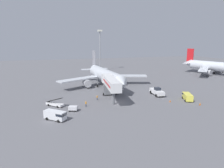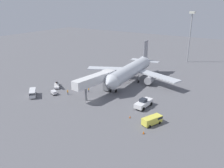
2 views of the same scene
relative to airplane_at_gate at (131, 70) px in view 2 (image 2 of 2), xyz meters
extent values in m
plane|color=slate|center=(-1.77, -21.94, -4.65)|extent=(300.00, 300.00, 0.00)
cylinder|color=silver|center=(0.09, -1.18, 0.12)|extent=(7.24, 28.51, 5.02)
cone|color=silver|center=(1.34, -16.90, 0.12)|extent=(5.17, 3.72, 4.92)
cone|color=silver|center=(-1.23, 15.47, 0.49)|extent=(5.16, 5.56, 4.77)
cube|color=gray|center=(-1.13, 14.17, 5.13)|extent=(0.68, 4.10, 8.03)
cube|color=silver|center=(1.91, 14.04, 0.74)|extent=(6.24, 3.44, 0.24)
cube|color=silver|center=(-4.10, 13.56, 0.74)|extent=(6.24, 3.44, 0.24)
cube|color=silver|center=(9.97, 2.09, -1.01)|extent=(17.62, 9.05, 0.44)
cube|color=silver|center=(-10.17, 0.49, -1.01)|extent=(17.20, 11.33, 0.44)
cylinder|color=#A8A8AD|center=(7.13, 0.92, -2.69)|extent=(3.04, 3.81, 2.77)
cylinder|color=#A8A8AD|center=(-7.18, -0.22, -2.69)|extent=(3.04, 3.81, 2.77)
cylinder|color=gray|center=(0.96, -12.14, -2.75)|extent=(0.28, 0.28, 2.71)
cylinder|color=black|center=(0.96, -12.14, -4.10)|extent=(0.44, 1.12, 1.10)
cylinder|color=gray|center=(2.84, 0.73, -2.75)|extent=(0.28, 0.28, 2.71)
cylinder|color=black|center=(2.84, 0.73, -4.10)|extent=(0.44, 1.12, 1.10)
cylinder|color=gray|center=(-2.92, 0.28, -2.75)|extent=(0.28, 0.28, 2.71)
cylinder|color=black|center=(-2.92, 0.28, -4.10)|extent=(0.44, 1.12, 1.10)
cube|color=silver|center=(-3.08, -19.81, 1.17)|extent=(4.50, 14.85, 2.70)
cube|color=red|center=(-4.59, -19.65, 1.17)|extent=(1.31, 12.21, 0.44)
cube|color=silver|center=(-2.26, -11.94, 1.17)|extent=(3.72, 3.14, 2.84)
cube|color=#232833|center=(-2.13, -10.65, 1.42)|extent=(3.31, 0.58, 0.90)
cube|color=slate|center=(-2.32, -12.54, -2.22)|extent=(2.72, 2.05, 4.07)
cylinder|color=black|center=(-3.74, -12.39, -4.25)|extent=(0.38, 0.83, 0.80)
cylinder|color=black|center=(-0.91, -12.69, -4.25)|extent=(0.38, 0.83, 0.80)
cylinder|color=slate|center=(-3.38, -22.72, -2.42)|extent=(0.70, 0.70, 4.47)
cube|color=white|center=(13.80, -17.34, -3.45)|extent=(3.04, 7.08, 1.31)
cube|color=#232833|center=(13.77, -17.69, -2.34)|extent=(1.91, 1.93, 0.90)
cylinder|color=black|center=(14.83, -19.67, -4.10)|extent=(0.48, 1.13, 1.10)
cylinder|color=black|center=(12.43, -19.49, -4.10)|extent=(0.48, 1.13, 1.10)
cylinder|color=black|center=(15.17, -15.19, -4.10)|extent=(0.48, 1.13, 1.10)
cylinder|color=black|center=(12.76, -15.01, -4.10)|extent=(0.48, 1.13, 1.10)
cube|color=white|center=(-19.68, -19.26, -4.08)|extent=(5.12, 5.11, 0.55)
cube|color=black|center=(-19.68, -19.26, -2.80)|extent=(4.62, 4.61, 1.96)
cylinder|color=black|center=(-17.94, -19.88, -4.35)|extent=(0.58, 0.58, 0.60)
cylinder|color=black|center=(-19.05, -20.99, -4.35)|extent=(0.58, 0.58, 0.60)
cylinder|color=black|center=(-20.31, -17.52, -4.35)|extent=(0.58, 0.58, 0.60)
cylinder|color=black|center=(-21.42, -18.63, -4.35)|extent=(0.58, 0.58, 0.60)
cube|color=silver|center=(-19.84, -29.71, -3.41)|extent=(5.26, 4.96, 1.91)
cube|color=#1E232D|center=(-18.47, -30.92, -2.99)|extent=(2.55, 2.56, 0.61)
cylinder|color=black|center=(-18.00, -30.14, -4.31)|extent=(0.73, 0.70, 0.68)
cylinder|color=black|center=(-19.19, -31.48, -4.31)|extent=(0.73, 0.70, 0.68)
cylinder|color=black|center=(-20.49, -27.93, -4.31)|extent=(0.73, 0.70, 0.68)
cylinder|color=black|center=(-21.68, -29.27, -4.31)|extent=(0.73, 0.70, 0.68)
cube|color=#E5DB4C|center=(19.99, -25.31, -3.48)|extent=(3.98, 5.76, 1.76)
cube|color=#1E232D|center=(20.69, -23.62, -3.10)|extent=(2.61, 2.40, 0.56)
cylinder|color=black|center=(19.71, -23.38, -4.31)|extent=(0.61, 0.77, 0.68)
cylinder|color=black|center=(21.55, -24.15, -4.31)|extent=(0.61, 0.77, 0.68)
cylinder|color=black|center=(18.43, -26.46, -4.31)|extent=(0.61, 0.77, 0.68)
cylinder|color=black|center=(20.27, -27.23, -4.31)|extent=(0.61, 0.77, 0.68)
cube|color=#38383D|center=(-15.20, -24.88, -4.36)|extent=(2.56, 2.02, 0.22)
cube|color=silver|center=(-15.20, -24.88, -3.78)|extent=(2.56, 2.02, 0.95)
cylinder|color=black|center=(-16.15, -25.21, -4.47)|extent=(0.38, 0.23, 0.36)
cylinder|color=black|center=(-15.73, -24.03, -4.47)|extent=(0.38, 0.23, 0.36)
cylinder|color=black|center=(-14.67, -25.73, -4.47)|extent=(0.38, 0.23, 0.36)
cylinder|color=black|center=(-14.26, -24.55, -4.47)|extent=(0.38, 0.23, 0.36)
cylinder|color=#1E2333|center=(-11.35, -22.41, -4.23)|extent=(0.28, 0.28, 0.84)
cylinder|color=orange|center=(-11.35, -22.41, -3.49)|extent=(0.37, 0.37, 0.66)
sphere|color=tan|center=(-11.35, -22.41, -3.02)|extent=(0.23, 0.23, 0.23)
cylinder|color=#1E2333|center=(-6.92, -16.95, -4.27)|extent=(0.29, 0.29, 0.77)
cylinder|color=orange|center=(-6.92, -16.95, -3.58)|extent=(0.39, 0.39, 0.61)
sphere|color=tan|center=(-6.92, -16.95, -3.16)|extent=(0.21, 0.21, 0.21)
cube|color=black|center=(20.31, -30.56, -4.64)|extent=(0.50, 0.50, 0.03)
cone|color=orange|center=(20.31, -30.56, -4.26)|extent=(0.43, 0.43, 0.74)
cube|color=black|center=(13.77, -25.42, -4.64)|extent=(0.44, 0.44, 0.03)
cone|color=orange|center=(13.77, -25.42, -4.31)|extent=(0.37, 0.37, 0.64)
cylinder|color=#93969B|center=(8.63, 42.97, 7.06)|extent=(0.56, 0.56, 23.43)
cube|color=silver|center=(8.63, 42.97, 19.28)|extent=(2.40, 2.40, 1.00)
camera|label=1|loc=(-19.83, -75.41, 13.56)|focal=31.87mm
camera|label=2|loc=(40.47, -74.83, 24.98)|focal=37.87mm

